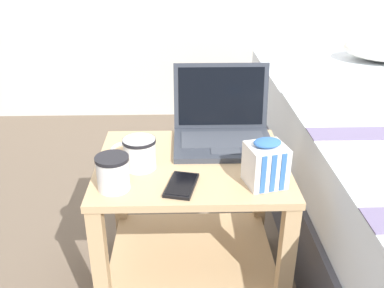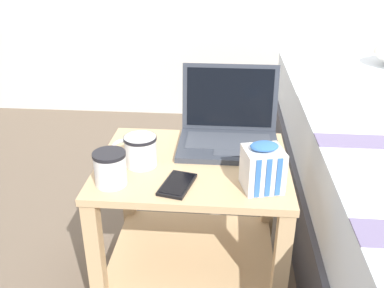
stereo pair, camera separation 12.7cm
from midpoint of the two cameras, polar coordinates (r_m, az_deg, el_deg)
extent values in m
plane|color=brown|center=(1.62, 2.47, -17.58)|extent=(8.00, 8.00, 0.00)
cube|color=tan|center=(1.34, 2.84, -2.89)|extent=(0.59, 0.48, 0.02)
cube|color=tan|center=(1.54, 2.55, -14.34)|extent=(0.55, 0.44, 0.02)
cube|color=tan|center=(1.34, -9.85, -15.85)|extent=(0.04, 0.04, 0.46)
cube|color=tan|center=(1.33, 14.44, -16.93)|extent=(0.04, 0.04, 0.46)
cube|color=tan|center=(1.68, -6.34, -6.17)|extent=(0.04, 0.04, 0.46)
cube|color=tan|center=(1.67, 12.35, -6.91)|extent=(0.04, 0.04, 0.46)
cube|color=#333842|center=(1.43, 7.39, -0.35)|extent=(0.33, 0.24, 0.02)
cube|color=#424751|center=(1.44, 7.39, 0.34)|extent=(0.28, 0.13, 0.00)
cube|color=#424751|center=(1.37, 7.50, -1.16)|extent=(0.09, 0.05, 0.00)
cube|color=#333842|center=(1.51, 7.50, 6.13)|extent=(0.33, 0.04, 0.23)
cube|color=black|center=(1.50, 7.51, 6.09)|extent=(0.30, 0.03, 0.20)
cube|color=yellow|center=(1.51, 7.96, 7.24)|extent=(0.02, 0.01, 0.04)
cube|color=yellow|center=(1.51, 7.12, 5.61)|extent=(0.04, 0.01, 0.03)
cylinder|color=white|center=(1.21, -7.92, -3.33)|extent=(0.09, 0.09, 0.10)
cylinder|color=black|center=(1.19, -8.05, -1.45)|extent=(0.09, 0.09, 0.01)
cylinder|color=black|center=(1.19, -8.02, -1.83)|extent=(0.08, 0.08, 0.01)
torus|color=white|center=(1.25, -8.38, -2.19)|extent=(0.04, 0.08, 0.08)
cylinder|color=white|center=(1.30, -4.09, -0.98)|extent=(0.10, 0.10, 0.10)
cylinder|color=black|center=(1.29, -4.15, 0.71)|extent=(0.10, 0.10, 0.01)
cylinder|color=black|center=(1.29, -4.14, 0.35)|extent=(0.09, 0.09, 0.01)
torus|color=white|center=(1.31, -6.44, -0.94)|extent=(0.08, 0.02, 0.08)
cube|color=white|center=(1.20, 12.39, -3.35)|extent=(0.13, 0.12, 0.12)
cube|color=#3366B2|center=(1.15, 11.93, -4.69)|extent=(0.01, 0.01, 0.11)
cube|color=#3366B2|center=(1.16, 13.27, -4.55)|extent=(0.01, 0.01, 0.11)
cube|color=#3366B2|center=(1.17, 14.58, -4.41)|extent=(0.01, 0.01, 0.11)
ellipsoid|color=#3366B2|center=(1.17, 12.71, -0.36)|extent=(0.09, 0.08, 0.02)
cube|color=black|center=(1.21, 1.04, -5.50)|extent=(0.11, 0.15, 0.01)
cube|color=black|center=(1.21, 1.04, -5.29)|extent=(0.09, 0.13, 0.00)
camera|label=1|loc=(0.06, -87.14, 1.38)|focal=40.00mm
camera|label=2|loc=(0.06, 92.86, -1.38)|focal=40.00mm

